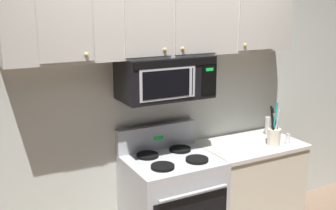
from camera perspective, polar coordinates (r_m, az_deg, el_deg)
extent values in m
cube|color=silver|center=(3.62, -2.23, 1.01)|extent=(5.20, 0.10, 2.70)
cube|color=#B7BABF|center=(3.63, 0.54, -14.16)|extent=(0.76, 0.64, 0.90)
cylinder|color=#B7BABF|center=(3.23, 3.64, -12.21)|extent=(0.61, 0.03, 0.03)
cube|color=#B7BABF|center=(3.64, -1.60, -4.47)|extent=(0.76, 0.07, 0.22)
cube|color=#19D83F|center=(3.61, -1.34, -4.63)|extent=(0.10, 0.00, 0.04)
cylinder|color=black|center=(3.25, -0.75, -8.63)|extent=(0.19, 0.19, 0.02)
cylinder|color=black|center=(3.40, 4.08, -7.63)|extent=(0.19, 0.19, 0.02)
cylinder|color=black|center=(3.49, -2.88, -7.06)|extent=(0.19, 0.19, 0.02)
cylinder|color=black|center=(3.62, 1.72, -6.21)|extent=(0.19, 0.19, 0.02)
cube|color=black|center=(3.36, -0.44, 3.92)|extent=(0.76, 0.39, 0.35)
cube|color=black|center=(3.17, 1.23, 5.86)|extent=(0.73, 0.01, 0.06)
cube|color=#B7BABF|center=(3.16, 0.02, 2.99)|extent=(0.49, 0.01, 0.25)
cube|color=black|center=(3.16, 0.04, 2.98)|extent=(0.44, 0.01, 0.22)
cube|color=black|center=(3.35, 5.78, 3.55)|extent=(0.14, 0.01, 0.25)
cube|color=#19D83F|center=(3.33, 5.86, 4.98)|extent=(0.07, 0.00, 0.03)
cylinder|color=#B7BABF|center=(3.23, 3.19, 3.21)|extent=(0.02, 0.02, 0.23)
cube|color=#BCB7AD|center=(3.34, -0.70, 11.62)|extent=(2.50, 0.33, 0.55)
cube|color=#BCB7AD|center=(2.88, -14.13, 10.84)|extent=(0.38, 0.01, 0.51)
sphere|color=tan|center=(2.92, -11.34, 6.98)|extent=(0.03, 0.03, 0.03)
cube|color=#BCB7AD|center=(3.10, -2.74, 11.42)|extent=(0.38, 0.01, 0.51)
sphere|color=tan|center=(3.16, -0.43, 7.75)|extent=(0.03, 0.03, 0.03)
cube|color=#BCB7AD|center=(3.30, 4.01, 11.56)|extent=(0.38, 0.01, 0.51)
sphere|color=tan|center=(3.23, 2.11, 7.89)|extent=(0.03, 0.03, 0.03)
cube|color=#BCB7AD|center=(3.66, 12.43, 11.51)|extent=(0.38, 0.01, 0.51)
sphere|color=tan|center=(3.58, 10.80, 8.25)|extent=(0.03, 0.03, 0.03)
cube|color=beige|center=(4.07, 11.11, -11.44)|extent=(0.90, 0.62, 0.86)
cube|color=beige|center=(3.90, 11.42, -5.45)|extent=(0.93, 0.65, 0.03)
cylinder|color=beige|center=(3.86, 14.63, -4.34)|extent=(0.12, 0.12, 0.16)
cylinder|color=#A87A47|center=(3.83, 14.78, -2.65)|extent=(0.07, 0.02, 0.23)
cylinder|color=teal|center=(3.80, 14.73, -2.05)|extent=(0.07, 0.03, 0.32)
cylinder|color=#BCBCC1|center=(3.83, 14.26, -2.47)|extent=(0.04, 0.04, 0.25)
cylinder|color=red|center=(3.86, 14.78, -2.36)|extent=(0.06, 0.08, 0.25)
cylinder|color=black|center=(3.82, 14.83, -2.36)|extent=(0.09, 0.05, 0.27)
cylinder|color=silver|center=(3.82, 15.01, -2.51)|extent=(0.05, 0.04, 0.25)
cylinder|color=black|center=(3.80, 14.45, -2.31)|extent=(0.03, 0.09, 0.29)
cylinder|color=white|center=(3.93, 16.43, -4.70)|extent=(0.04, 0.04, 0.09)
cylinder|color=#B7BABF|center=(3.91, 16.49, -3.99)|extent=(0.04, 0.04, 0.02)
cylinder|color=#B7B2A8|center=(4.15, 13.75, -2.83)|extent=(0.05, 0.05, 0.18)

